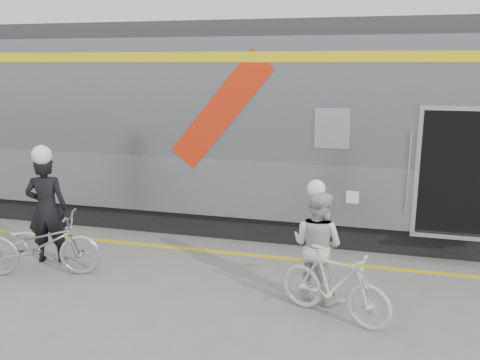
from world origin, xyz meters
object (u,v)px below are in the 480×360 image
(man, at_px, (47,209))
(bicycle_left, at_px, (39,244))
(bicycle_right, at_px, (334,284))
(woman, at_px, (317,245))

(man, height_order, bicycle_left, man)
(man, xyz_separation_m, bicycle_right, (4.90, -0.79, -0.44))
(woman, distance_m, bicycle_right, 0.70)
(woman, relative_size, bicycle_right, 0.99)
(bicycle_left, bearing_deg, bicycle_right, -110.49)
(man, xyz_separation_m, bicycle_left, (0.20, -0.55, -0.42))
(man, bearing_deg, bicycle_right, 153.27)
(woman, bearing_deg, bicycle_left, 27.90)
(man, distance_m, bicycle_right, 4.98)
(bicycle_left, distance_m, bicycle_right, 4.71)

